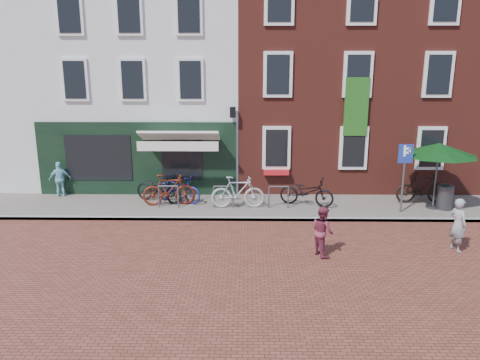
{
  "coord_description": "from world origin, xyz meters",
  "views": [
    {
      "loc": [
        -0.64,
        -14.97,
        5.22
      ],
      "look_at": [
        -0.89,
        0.57,
        1.3
      ],
      "focal_mm": 34.78,
      "sensor_mm": 36.0,
      "label": 1
    }
  ],
  "objects_px": {
    "parasol": "(439,147)",
    "bicycle_3": "(238,192)",
    "bicycle_2": "(177,188)",
    "parking_sign": "(405,166)",
    "cafe_person": "(60,179)",
    "bicycle_0": "(159,188)",
    "boy": "(323,231)",
    "bicycle_4": "(307,192)",
    "litter_bin": "(445,195)",
    "woman": "(458,225)",
    "bicycle_1": "(169,190)",
    "bicycle_5": "(422,188)"
  },
  "relations": [
    {
      "from": "woman",
      "to": "bicycle_0",
      "type": "relative_size",
      "value": 0.77
    },
    {
      "from": "bicycle_2",
      "to": "bicycle_4",
      "type": "height_order",
      "value": "same"
    },
    {
      "from": "litter_bin",
      "to": "boy",
      "type": "relative_size",
      "value": 0.72
    },
    {
      "from": "parasol",
      "to": "bicycle_2",
      "type": "height_order",
      "value": "parasol"
    },
    {
      "from": "woman",
      "to": "bicycle_2",
      "type": "height_order",
      "value": "woman"
    },
    {
      "from": "woman",
      "to": "bicycle_4",
      "type": "distance_m",
      "value": 5.48
    },
    {
      "from": "parking_sign",
      "to": "bicycle_5",
      "type": "bearing_deg",
      "value": 45.62
    },
    {
      "from": "parasol",
      "to": "cafe_person",
      "type": "xyz_separation_m",
      "value": [
        -14.13,
        1.3,
        -1.55
      ]
    },
    {
      "from": "parasol",
      "to": "bicycle_3",
      "type": "distance_m",
      "value": 7.3
    },
    {
      "from": "bicycle_2",
      "to": "bicycle_4",
      "type": "bearing_deg",
      "value": -69.97
    },
    {
      "from": "bicycle_0",
      "to": "bicycle_3",
      "type": "height_order",
      "value": "bicycle_3"
    },
    {
      "from": "woman",
      "to": "cafe_person",
      "type": "xyz_separation_m",
      "value": [
        -13.34,
        5.04,
        0.02
      ]
    },
    {
      "from": "bicycle_0",
      "to": "parasol",
      "type": "bearing_deg",
      "value": -68.73
    },
    {
      "from": "woman",
      "to": "bicycle_5",
      "type": "relative_size",
      "value": 0.8
    },
    {
      "from": "boy",
      "to": "bicycle_0",
      "type": "relative_size",
      "value": 0.71
    },
    {
      "from": "bicycle_2",
      "to": "cafe_person",
      "type": "bearing_deg",
      "value": 106.32
    },
    {
      "from": "parking_sign",
      "to": "boy",
      "type": "bearing_deg",
      "value": -132.77
    },
    {
      "from": "woman",
      "to": "bicycle_1",
      "type": "xyz_separation_m",
      "value": [
        -8.86,
        3.93,
        -0.09
      ]
    },
    {
      "from": "bicycle_0",
      "to": "bicycle_4",
      "type": "xyz_separation_m",
      "value": [
        5.53,
        -0.38,
        0.0
      ]
    },
    {
      "from": "woman",
      "to": "bicycle_4",
      "type": "relative_size",
      "value": 0.77
    },
    {
      "from": "bicycle_2",
      "to": "bicycle_3",
      "type": "relative_size",
      "value": 1.03
    },
    {
      "from": "cafe_person",
      "to": "bicycle_4",
      "type": "height_order",
      "value": "cafe_person"
    },
    {
      "from": "parasol",
      "to": "bicycle_3",
      "type": "xyz_separation_m",
      "value": [
        -7.11,
        -0.1,
        -1.66
      ]
    },
    {
      "from": "parking_sign",
      "to": "bicycle_0",
      "type": "relative_size",
      "value": 1.21
    },
    {
      "from": "litter_bin",
      "to": "bicycle_2",
      "type": "height_order",
      "value": "bicycle_2"
    },
    {
      "from": "litter_bin",
      "to": "boy",
      "type": "xyz_separation_m",
      "value": [
        -5.01,
        -3.99,
        0.08
      ]
    },
    {
      "from": "woman",
      "to": "bicycle_1",
      "type": "relative_size",
      "value": 0.8
    },
    {
      "from": "bicycle_1",
      "to": "bicycle_0",
      "type": "bearing_deg",
      "value": 39.73
    },
    {
      "from": "litter_bin",
      "to": "bicycle_1",
      "type": "xyz_separation_m",
      "value": [
        -9.99,
        0.32,
        0.06
      ]
    },
    {
      "from": "bicycle_2",
      "to": "parking_sign",
      "type": "bearing_deg",
      "value": -73.2
    },
    {
      "from": "boy",
      "to": "bicycle_4",
      "type": "bearing_deg",
      "value": -22.93
    },
    {
      "from": "parking_sign",
      "to": "cafe_person",
      "type": "xyz_separation_m",
      "value": [
        -12.8,
        1.82,
        -0.97
      ]
    },
    {
      "from": "parasol",
      "to": "bicycle_2",
      "type": "xyz_separation_m",
      "value": [
        -9.4,
        0.6,
        -1.72
      ]
    },
    {
      "from": "parasol",
      "to": "bicycle_3",
      "type": "bearing_deg",
      "value": -179.22
    },
    {
      "from": "bicycle_3",
      "to": "bicycle_0",
      "type": "bearing_deg",
      "value": 74.74
    },
    {
      "from": "cafe_person",
      "to": "woman",
      "type": "bearing_deg",
      "value": 140.39
    },
    {
      "from": "bicycle_1",
      "to": "bicycle_4",
      "type": "relative_size",
      "value": 0.97
    },
    {
      "from": "bicycle_2",
      "to": "bicycle_5",
      "type": "xyz_separation_m",
      "value": [
        9.18,
        0.01,
        0.06
      ]
    },
    {
      "from": "boy",
      "to": "parking_sign",
      "type": "bearing_deg",
      "value": -64.48
    },
    {
      "from": "litter_bin",
      "to": "cafe_person",
      "type": "bearing_deg",
      "value": 174.31
    },
    {
      "from": "parasol",
      "to": "bicycle_2",
      "type": "bearing_deg",
      "value": 176.32
    },
    {
      "from": "boy",
      "to": "bicycle_5",
      "type": "bearing_deg",
      "value": -64.87
    },
    {
      "from": "parasol",
      "to": "bicycle_0",
      "type": "bearing_deg",
      "value": 176.66
    },
    {
      "from": "bicycle_2",
      "to": "bicycle_3",
      "type": "bearing_deg",
      "value": -82.27
    },
    {
      "from": "bicycle_5",
      "to": "woman",
      "type": "bearing_deg",
      "value": 170.41
    },
    {
      "from": "parking_sign",
      "to": "woman",
      "type": "height_order",
      "value": "parking_sign"
    },
    {
      "from": "litter_bin",
      "to": "bicycle_4",
      "type": "height_order",
      "value": "bicycle_4"
    },
    {
      "from": "parasol",
      "to": "bicycle_5",
      "type": "height_order",
      "value": "parasol"
    },
    {
      "from": "parasol",
      "to": "woman",
      "type": "xyz_separation_m",
      "value": [
        -0.79,
        -3.74,
        -1.57
      ]
    },
    {
      "from": "bicycle_0",
      "to": "bicycle_1",
      "type": "relative_size",
      "value": 1.03
    }
  ]
}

